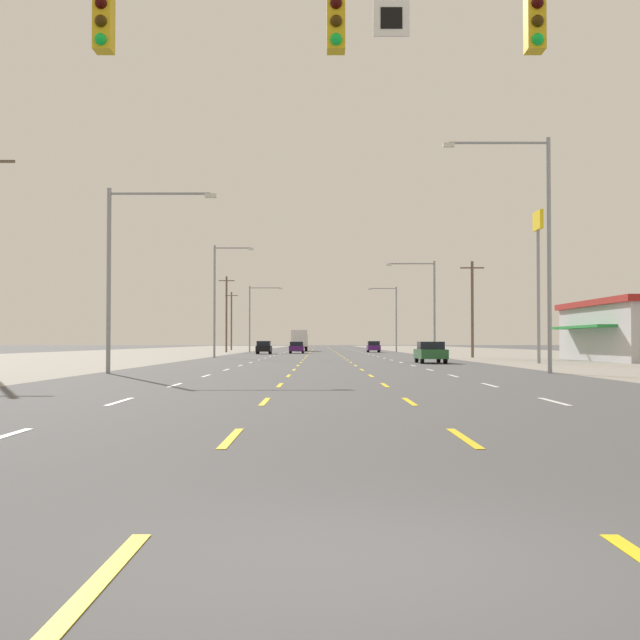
% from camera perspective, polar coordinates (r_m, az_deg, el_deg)
% --- Properties ---
extents(ground_plane, '(572.00, 572.00, 0.00)m').
position_cam_1_polar(ground_plane, '(71.40, 0.37, -2.68)').
color(ground_plane, '#4C4C4F').
extents(lot_apron_left, '(28.00, 440.00, 0.01)m').
position_cam_1_polar(lot_apron_left, '(75.44, -18.80, -2.54)').
color(lot_apron_left, gray).
rests_on(lot_apron_left, ground).
extents(lot_apron_right, '(28.00, 440.00, 0.01)m').
position_cam_1_polar(lot_apron_right, '(75.71, 19.47, -2.53)').
color(lot_apron_right, gray).
rests_on(lot_apron_right, ground).
extents(lane_markings, '(10.64, 227.60, 0.01)m').
position_cam_1_polar(lane_markings, '(109.90, 0.25, -2.27)').
color(lane_markings, white).
rests_on(lane_markings, ground).
extents(signal_span_wire, '(27.52, 0.52, 8.51)m').
position_cam_1_polar(signal_span_wire, '(13.97, 3.42, 13.07)').
color(signal_span_wire, brown).
rests_on(signal_span_wire, ground).
extents(sedan_far_right_nearest, '(1.80, 4.50, 1.46)m').
position_cam_1_polar(sedan_far_right_nearest, '(56.36, 7.71, -2.21)').
color(sedan_far_right_nearest, '#235B2D').
rests_on(sedan_far_right_nearest, ground).
extents(hatchback_far_left_near, '(1.72, 3.90, 1.54)m').
position_cam_1_polar(hatchback_far_left_near, '(97.48, -3.87, -1.91)').
color(hatchback_far_left_near, black).
rests_on(hatchback_far_left_near, ground).
extents(sedan_inner_left_mid, '(1.80, 4.50, 1.46)m').
position_cam_1_polar(sedan_inner_left_mid, '(102.33, -1.59, -1.91)').
color(sedan_inner_left_mid, '#4C196B').
rests_on(sedan_inner_left_mid, ground).
extents(hatchback_far_right_midfar, '(1.72, 3.90, 1.54)m').
position_cam_1_polar(hatchback_far_right_midfar, '(112.75, 3.77, -1.86)').
color(hatchback_far_right_midfar, '#4C196B').
rests_on(hatchback_far_right_midfar, ground).
extents(box_truck_inner_left_far, '(2.40, 7.20, 3.23)m').
position_cam_1_polar(box_truck_inner_left_far, '(127.79, -1.39, -1.35)').
color(box_truck_inner_left_far, red).
rests_on(box_truck_inner_left_far, ground).
extents(pole_sign_right_row_1, '(0.24, 1.92, 10.26)m').
position_cam_1_polar(pole_sign_right_row_1, '(57.37, 14.93, 4.53)').
color(pole_sign_right_row_1, gray).
rests_on(pole_sign_right_row_1, ground).
extents(streetlight_left_row_0, '(5.04, 0.26, 8.55)m').
position_cam_1_polar(streetlight_left_row_0, '(39.00, -13.50, 3.92)').
color(streetlight_left_row_0, gray).
rests_on(streetlight_left_row_0, ground).
extents(streetlight_right_row_0, '(4.97, 0.26, 10.90)m').
position_cam_1_polar(streetlight_right_row_0, '(39.37, 14.92, 5.67)').
color(streetlight_right_row_0, gray).
rests_on(streetlight_right_row_0, ground).
extents(streetlight_left_row_1, '(3.70, 0.26, 10.37)m').
position_cam_1_polar(streetlight_left_row_1, '(76.35, -7.04, 1.84)').
color(streetlight_left_row_1, gray).
rests_on(streetlight_left_row_1, ground).
extents(streetlight_right_row_1, '(4.56, 0.26, 8.92)m').
position_cam_1_polar(streetlight_right_row_1, '(76.39, 7.60, 1.35)').
color(streetlight_right_row_1, gray).
rests_on(streetlight_right_row_1, ground).
extents(streetlight_left_row_2, '(4.69, 0.26, 9.17)m').
position_cam_1_polar(streetlight_left_row_2, '(113.96, -4.60, 0.47)').
color(streetlight_left_row_2, gray).
rests_on(streetlight_left_row_2, ground).
extents(streetlight_right_row_2, '(4.03, 0.26, 9.09)m').
position_cam_1_polar(streetlight_right_row_2, '(114.04, 5.14, 0.42)').
color(streetlight_right_row_2, gray).
rests_on(streetlight_right_row_2, ground).
extents(utility_pole_right_row_1, '(2.20, 0.26, 8.87)m').
position_cam_1_polar(utility_pole_right_row_1, '(76.88, 10.55, 0.87)').
color(utility_pole_right_row_1, brown).
rests_on(utility_pole_right_row_1, ground).
extents(utility_pole_left_row_2, '(2.20, 0.26, 10.49)m').
position_cam_1_polar(utility_pole_left_row_2, '(114.02, -6.47, 0.50)').
color(utility_pole_left_row_2, brown).
rests_on(utility_pole_left_row_2, ground).
extents(utility_pole_left_row_3, '(2.20, 0.26, 9.98)m').
position_cam_1_polar(utility_pole_left_row_3, '(141.53, -6.12, 0.00)').
color(utility_pole_left_row_3, brown).
rests_on(utility_pole_left_row_3, ground).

